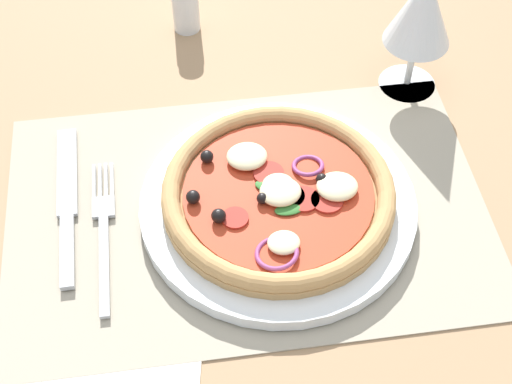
% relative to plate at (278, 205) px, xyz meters
% --- Properties ---
extents(ground_plane, '(1.90, 1.40, 0.02)m').
position_rel_plate_xyz_m(ground_plane, '(-0.03, 0.01, -0.02)').
color(ground_plane, '#9E7A56').
extents(placemat, '(0.47, 0.31, 0.00)m').
position_rel_plate_xyz_m(placemat, '(-0.03, 0.01, -0.01)').
color(placemat, '#A39984').
rests_on(placemat, ground_plane).
extents(plate, '(0.27, 0.27, 0.01)m').
position_rel_plate_xyz_m(plate, '(0.00, 0.00, 0.00)').
color(plate, white).
rests_on(plate, placemat).
extents(pizza, '(0.22, 0.22, 0.03)m').
position_rel_plate_xyz_m(pizza, '(0.00, -0.00, 0.02)').
color(pizza, tan).
rests_on(pizza, plate).
extents(fork, '(0.02, 0.18, 0.00)m').
position_rel_plate_xyz_m(fork, '(-0.17, 0.00, -0.01)').
color(fork, '#B2B5BA').
rests_on(fork, placemat).
extents(knife, '(0.02, 0.20, 0.01)m').
position_rel_plate_xyz_m(knife, '(-0.20, 0.04, -0.00)').
color(knife, '#B2B5BA').
rests_on(knife, placemat).
extents(wine_glass, '(0.07, 0.07, 0.15)m').
position_rel_plate_xyz_m(wine_glass, '(0.17, 0.16, 0.09)').
color(wine_glass, silver).
rests_on(wine_glass, ground_plane).
extents(pepper_shaker, '(0.03, 0.03, 0.07)m').
position_rel_plate_xyz_m(pepper_shaker, '(-0.06, 0.30, 0.02)').
color(pepper_shaker, silver).
rests_on(pepper_shaker, ground_plane).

